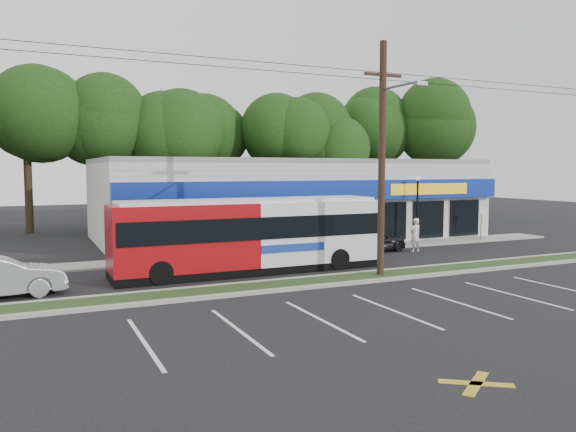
# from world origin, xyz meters

# --- Properties ---
(ground) EXTENTS (120.00, 120.00, 0.00)m
(ground) POSITION_xyz_m (0.00, 0.00, 0.00)
(ground) COLOR black
(ground) RESTS_ON ground
(grass_strip) EXTENTS (40.00, 1.60, 0.12)m
(grass_strip) POSITION_xyz_m (0.00, 1.00, 0.06)
(grass_strip) COLOR #253917
(grass_strip) RESTS_ON ground
(curb_south) EXTENTS (40.00, 0.25, 0.14)m
(curb_south) POSITION_xyz_m (0.00, 0.15, 0.07)
(curb_south) COLOR #9E9E93
(curb_south) RESTS_ON ground
(curb_north) EXTENTS (40.00, 0.25, 0.14)m
(curb_north) POSITION_xyz_m (0.00, 1.85, 0.07)
(curb_north) COLOR #9E9E93
(curb_north) RESTS_ON ground
(sidewalk) EXTENTS (32.00, 2.20, 0.10)m
(sidewalk) POSITION_xyz_m (5.00, 9.00, 0.05)
(sidewalk) COLOR #9E9E93
(sidewalk) RESTS_ON ground
(strip_mall) EXTENTS (25.00, 12.55, 5.30)m
(strip_mall) POSITION_xyz_m (5.50, 15.91, 2.65)
(strip_mall) COLOR beige
(strip_mall) RESTS_ON ground
(utility_pole) EXTENTS (50.00, 2.77, 10.00)m
(utility_pole) POSITION_xyz_m (2.83, 0.93, 5.41)
(utility_pole) COLOR black
(utility_pole) RESTS_ON ground
(lamp_post) EXTENTS (0.30, 0.30, 4.25)m
(lamp_post) POSITION_xyz_m (11.00, 8.80, 2.67)
(lamp_post) COLOR black
(lamp_post) RESTS_ON ground
(sign_post) EXTENTS (0.45, 0.10, 2.23)m
(sign_post) POSITION_xyz_m (16.00, 8.57, 1.56)
(sign_post) COLOR #59595E
(sign_post) RESTS_ON ground
(tree_line) EXTENTS (46.76, 6.76, 11.83)m
(tree_line) POSITION_xyz_m (4.00, 26.00, 8.42)
(tree_line) COLOR black
(tree_line) RESTS_ON ground
(metrobus) EXTENTS (12.37, 2.65, 3.32)m
(metrobus) POSITION_xyz_m (-1.64, 4.50, 1.76)
(metrobus) COLOR #A40C11
(metrobus) RESTS_ON ground
(car_dark) EXTENTS (4.22, 2.12, 1.38)m
(car_dark) POSITION_xyz_m (6.82, 7.40, 0.69)
(car_dark) COLOR black
(car_dark) RESTS_ON ground
(pedestrian_a) EXTENTS (0.73, 0.51, 1.91)m
(pedestrian_a) POSITION_xyz_m (9.00, 6.37, 0.96)
(pedestrian_a) COLOR white
(pedestrian_a) RESTS_ON ground
(pedestrian_b) EXTENTS (0.94, 0.86, 1.56)m
(pedestrian_b) POSITION_xyz_m (7.89, 8.50, 0.78)
(pedestrian_b) COLOR beige
(pedestrian_b) RESTS_ON ground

